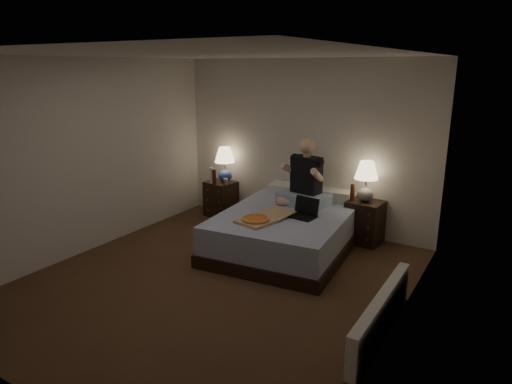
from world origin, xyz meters
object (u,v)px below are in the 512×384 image
Objects in this scene: pizza_box at (256,220)px; radiator at (381,315)px; soda_can at (226,182)px; laptop at (302,208)px; nightstand_right at (365,222)px; beer_bottle_left at (214,177)px; beer_bottle_right at (352,192)px; lamp_left at (225,164)px; nightstand_left at (221,199)px; person at (304,172)px; water_bottle at (211,175)px; bed at (287,231)px; lamp_right at (366,182)px.

pizza_box is 0.47× the size of radiator.
laptop is at bearing -22.78° from soda_can.
nightstand_right is 2.44m from beer_bottle_left.
soda_can is at bearing 164.44° from laptop.
nightstand_right is at bearing 15.48° from beer_bottle_right.
nightstand_right is 1.06× the size of lamp_left.
laptop is (1.84, -0.81, 0.36)m from nightstand_left.
soda_can is 0.11× the size of person.
water_bottle reaches higher than nightstand_right.
laptop is at bearing -15.91° from nightstand_left.
beer_bottle_left reaches higher than nightstand_left.
water_bottle is 2.03m from laptop.
nightstand_left is at bearing 150.40° from bed.
lamp_right is 2.22m from soda_can.
nightstand_right is 2.59× the size of beer_bottle_left.
person reaches higher than nightstand_right.
laptop reaches higher than nightstand_left.
nightstand_right is at bearing 67.71° from pizza_box.
bed is at bearing -23.13° from soda_can.
beer_bottle_right reaches higher than laptop.
soda_can is at bearing -175.38° from lamp_right.
lamp_right reaches higher than bed.
radiator is (1.81, -0.78, -0.36)m from pizza_box.
nightstand_left is 1.69× the size of laptop.
water_bottle is 0.27m from soda_can.
lamp_right reaches higher than soda_can.
bed is at bearing -131.35° from nightstand_right.
person is (1.57, -0.35, 0.13)m from lamp_left.
water_bottle reaches higher than pizza_box.
person is 1.22× the size of pizza_box.
pizza_box is at bearing -121.98° from laptop.
lamp_left is (-2.35, -0.00, 0.56)m from nightstand_right.
beer_bottle_right reaches higher than pizza_box.
beer_bottle_left is at bearing -82.65° from nightstand_left.
lamp_left reaches higher than soda_can.
nightstand_left is 0.40m from soda_can.
bed is at bearing -18.93° from water_bottle.
person reaches higher than water_bottle.
bed is at bearing 89.79° from pizza_box.
water_bottle is at bearing -170.18° from nightstand_right.
beer_bottle_right is at bearing 37.60° from person.
soda_can is at bearing -170.44° from nightstand_right.
nightstand_left is at bearing 148.08° from soda_can.
nightstand_left reaches higher than bed.
beer_bottle_right is 0.14× the size of radiator.
lamp_right is 2.41m from radiator.
beer_bottle_left is 1.65m from person.
bed is 2.25× the size of person.
bed is at bearing 140.98° from radiator.
laptop is (1.84, -0.64, -0.05)m from beer_bottle_left.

